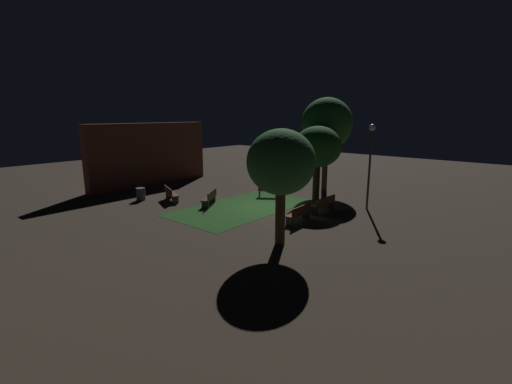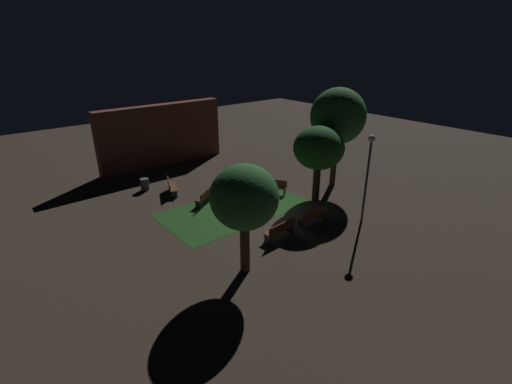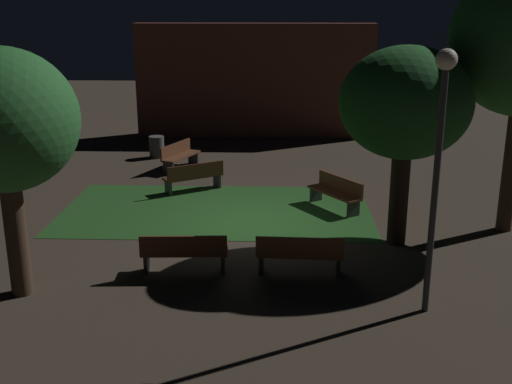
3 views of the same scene
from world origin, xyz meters
name	(u,v)px [view 3 (image 3 of 3)]	position (x,y,z in m)	size (l,w,h in m)	color
ground_plane	(249,224)	(0.00, 0.00, 0.00)	(60.00, 60.00, 0.00)	#3D3328
grass_lawn	(217,210)	(-0.94, 1.06, 0.01)	(8.34, 4.59, 0.01)	#23511E
bench_front_right	(184,252)	(-1.20, -3.08, 0.48)	(1.82, 0.57, 0.88)	#512D19
bench_back_row	(300,253)	(1.20, -3.08, 0.48)	(1.82, 0.55, 0.88)	brown
bench_corner	(336,191)	(2.33, 1.37, 0.48)	(1.42, 1.75, 0.88)	brown
bench_near_trees	(194,176)	(-1.78, 2.80, 0.48)	(1.78, 1.36, 0.88)	#422314
bench_path_side	(179,155)	(-2.63, 5.44, 0.48)	(1.14, 1.84, 0.88)	brown
tree_tall_center	(3,123)	(-4.23, -4.13, 3.37)	(2.74, 2.74, 4.73)	#423021
tree_near_wall	(405,105)	(3.53, -1.18, 3.28)	(2.94, 2.94, 4.58)	#2D2116
lamp_post_near_wall	(439,141)	(3.47, -4.57, 3.20)	(0.36, 0.36, 4.73)	#333338
trash_bin	(157,147)	(-3.71, 7.05, 0.39)	(0.54, 0.54, 0.78)	#4C4C4C
building_wall_backdrop	(255,81)	(-0.29, 11.03, 2.31)	(9.79, 0.80, 4.63)	brown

